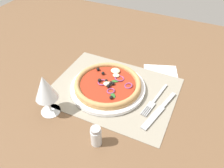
{
  "coord_description": "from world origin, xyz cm",
  "views": [
    {
      "loc": [
        -25.49,
        55.62,
        56.71
      ],
      "look_at": [
        0.6,
        0.0,
        2.71
      ],
      "focal_mm": 36.53,
      "sensor_mm": 36.0,
      "label": 1
    }
  ],
  "objects_px": {
    "fork": "(154,101)",
    "pepper_shaker": "(96,136)",
    "plate": "(108,87)",
    "pizza": "(108,84)",
    "napkin": "(161,74)",
    "knife": "(159,110)",
    "wine_glass": "(45,89)"
  },
  "relations": [
    {
      "from": "fork",
      "to": "pepper_shaker",
      "type": "xyz_separation_m",
      "value": [
        0.1,
        0.23,
        0.03
      ]
    },
    {
      "from": "plate",
      "to": "pizza",
      "type": "bearing_deg",
      "value": -111.75
    },
    {
      "from": "plate",
      "to": "napkin",
      "type": "distance_m",
      "value": 0.23
    },
    {
      "from": "fork",
      "to": "napkin",
      "type": "distance_m",
      "value": 0.16
    },
    {
      "from": "wine_glass",
      "to": "napkin",
      "type": "bearing_deg",
      "value": -128.61
    },
    {
      "from": "plate",
      "to": "pizza",
      "type": "height_order",
      "value": "pizza"
    },
    {
      "from": "pizza",
      "to": "knife",
      "type": "bearing_deg",
      "value": 172.68
    },
    {
      "from": "plate",
      "to": "knife",
      "type": "height_order",
      "value": "plate"
    },
    {
      "from": "fork",
      "to": "wine_glass",
      "type": "height_order",
      "value": "wine_glass"
    },
    {
      "from": "knife",
      "to": "napkin",
      "type": "relative_size",
      "value": 1.51
    },
    {
      "from": "napkin",
      "to": "pepper_shaker",
      "type": "distance_m",
      "value": 0.4
    },
    {
      "from": "pizza",
      "to": "napkin",
      "type": "bearing_deg",
      "value": -131.83
    },
    {
      "from": "plate",
      "to": "pizza",
      "type": "relative_size",
      "value": 1.12
    },
    {
      "from": "pizza",
      "to": "fork",
      "type": "xyz_separation_m",
      "value": [
        -0.17,
        -0.01,
        -0.02
      ]
    },
    {
      "from": "fork",
      "to": "pepper_shaker",
      "type": "distance_m",
      "value": 0.25
    },
    {
      "from": "plate",
      "to": "napkin",
      "type": "xyz_separation_m",
      "value": [
        -0.15,
        -0.17,
        -0.01
      ]
    },
    {
      "from": "napkin",
      "to": "pizza",
      "type": "bearing_deg",
      "value": 48.17
    },
    {
      "from": "knife",
      "to": "pepper_shaker",
      "type": "xyz_separation_m",
      "value": [
        0.13,
        0.2,
        0.03
      ]
    },
    {
      "from": "plate",
      "to": "fork",
      "type": "bearing_deg",
      "value": -176.66
    },
    {
      "from": "wine_glass",
      "to": "pepper_shaker",
      "type": "height_order",
      "value": "wine_glass"
    },
    {
      "from": "pizza",
      "to": "napkin",
      "type": "distance_m",
      "value": 0.23
    },
    {
      "from": "pizza",
      "to": "fork",
      "type": "bearing_deg",
      "value": -176.87
    },
    {
      "from": "pizza",
      "to": "pepper_shaker",
      "type": "bearing_deg",
      "value": 107.59
    },
    {
      "from": "pizza",
      "to": "pepper_shaker",
      "type": "relative_size",
      "value": 3.61
    },
    {
      "from": "pizza",
      "to": "napkin",
      "type": "height_order",
      "value": "pizza"
    },
    {
      "from": "knife",
      "to": "wine_glass",
      "type": "height_order",
      "value": "wine_glass"
    },
    {
      "from": "plate",
      "to": "pepper_shaker",
      "type": "relative_size",
      "value": 4.05
    },
    {
      "from": "pepper_shaker",
      "to": "plate",
      "type": "bearing_deg",
      "value": -72.3
    },
    {
      "from": "knife",
      "to": "fork",
      "type": "bearing_deg",
      "value": -126.68
    },
    {
      "from": "plate",
      "to": "knife",
      "type": "relative_size",
      "value": 1.37
    },
    {
      "from": "plate",
      "to": "wine_glass",
      "type": "distance_m",
      "value": 0.23
    },
    {
      "from": "wine_glass",
      "to": "fork",
      "type": "bearing_deg",
      "value": -147.92
    }
  ]
}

